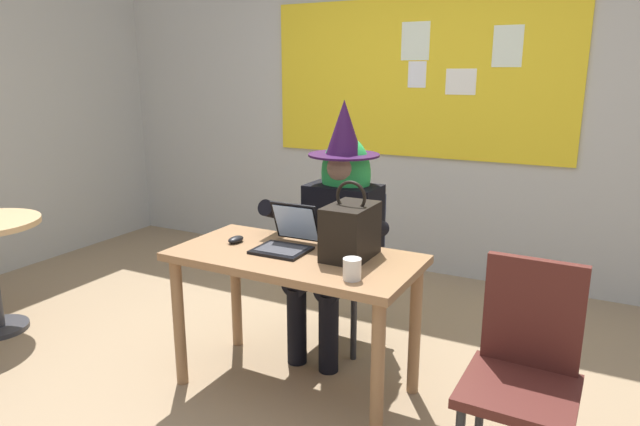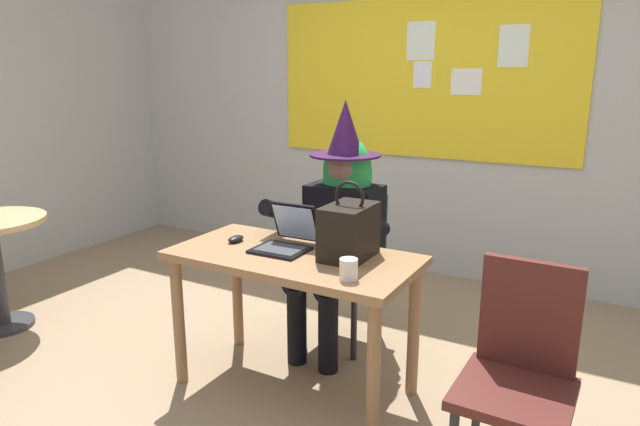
# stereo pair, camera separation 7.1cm
# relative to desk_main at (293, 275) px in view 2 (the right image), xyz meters

# --- Properties ---
(ground_plane) EXTENTS (24.00, 24.00, 0.00)m
(ground_plane) POSITION_rel_desk_main_xyz_m (-0.08, -0.09, -0.62)
(ground_plane) COLOR #937A5B
(wall_back_bulletin) EXTENTS (5.89, 2.24, 2.79)m
(wall_back_bulletin) POSITION_rel_desk_main_xyz_m (-0.08, 2.05, 0.79)
(wall_back_bulletin) COLOR #B2B2AD
(wall_back_bulletin) RESTS_ON ground
(desk_main) EXTENTS (1.23, 0.62, 0.73)m
(desk_main) POSITION_rel_desk_main_xyz_m (0.00, 0.00, 0.00)
(desk_main) COLOR #8E6642
(desk_main) RESTS_ON ground
(chair_at_desk) EXTENTS (0.43, 0.43, 0.90)m
(chair_at_desk) POSITION_rel_desk_main_xyz_m (-0.02, 0.67, -0.12)
(chair_at_desk) COLOR #2D3347
(chair_at_desk) RESTS_ON ground
(person_costumed) EXTENTS (0.59, 0.67, 1.46)m
(person_costumed) POSITION_rel_desk_main_xyz_m (-0.02, 0.55, 0.17)
(person_costumed) COLOR black
(person_costumed) RESTS_ON ground
(laptop) EXTENTS (0.27, 0.31, 0.22)m
(laptop) POSITION_rel_desk_main_xyz_m (-0.08, 0.06, 0.16)
(laptop) COLOR black
(laptop) RESTS_ON desk_main
(computer_mouse) EXTENTS (0.07, 0.11, 0.03)m
(computer_mouse) POSITION_rel_desk_main_xyz_m (-0.37, 0.02, 0.13)
(computer_mouse) COLOR black
(computer_mouse) RESTS_ON desk_main
(handbag) EXTENTS (0.20, 0.30, 0.38)m
(handbag) POSITION_rel_desk_main_xyz_m (0.26, 0.09, 0.25)
(handbag) COLOR black
(handbag) RESTS_ON desk_main
(coffee_mug) EXTENTS (0.08, 0.08, 0.09)m
(coffee_mug) POSITION_rel_desk_main_xyz_m (0.40, -0.18, 0.16)
(coffee_mug) COLOR silver
(coffee_mug) RESTS_ON desk_main
(chair_extra_corner) EXTENTS (0.43, 0.43, 0.90)m
(chair_extra_corner) POSITION_rel_desk_main_xyz_m (1.12, -0.16, -0.12)
(chair_extra_corner) COLOR #4C1E19
(chair_extra_corner) RESTS_ON ground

